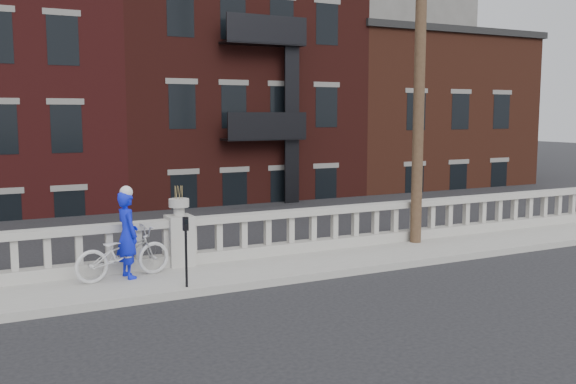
# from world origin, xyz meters

# --- Properties ---
(ground) EXTENTS (120.00, 120.00, 0.00)m
(ground) POSITION_xyz_m (0.00, 0.00, 0.00)
(ground) COLOR black
(ground) RESTS_ON ground
(sidewalk) EXTENTS (32.00, 2.20, 0.15)m
(sidewalk) POSITION_xyz_m (0.00, 3.00, 0.07)
(sidewalk) COLOR gray
(sidewalk) RESTS_ON ground
(balustrade) EXTENTS (28.00, 0.34, 1.03)m
(balustrade) POSITION_xyz_m (0.00, 3.95, 0.64)
(balustrade) COLOR gray
(balustrade) RESTS_ON sidewalk
(planter_pedestal) EXTENTS (0.55, 0.55, 1.76)m
(planter_pedestal) POSITION_xyz_m (0.00, 3.95, 0.83)
(planter_pedestal) COLOR gray
(planter_pedestal) RESTS_ON sidewalk
(lower_level) EXTENTS (80.00, 44.00, 20.80)m
(lower_level) POSITION_xyz_m (0.56, 23.04, 2.63)
(lower_level) COLOR #605E59
(lower_level) RESTS_ON ground
(utility_pole) EXTENTS (1.60, 0.28, 10.00)m
(utility_pole) POSITION_xyz_m (6.20, 3.60, 5.24)
(utility_pole) COLOR #422D1E
(utility_pole) RESTS_ON sidewalk
(parking_meter_d) EXTENTS (0.10, 0.09, 1.36)m
(parking_meter_d) POSITION_xyz_m (-0.44, 2.15, 1.00)
(parking_meter_d) COLOR black
(parking_meter_d) RESTS_ON sidewalk
(bicycle) EXTENTS (2.08, 1.03, 1.04)m
(bicycle) POSITION_xyz_m (-1.37, 3.35, 0.67)
(bicycle) COLOR silver
(bicycle) RESTS_ON sidewalk
(cyclist) EXTENTS (0.51, 0.70, 1.77)m
(cyclist) POSITION_xyz_m (-1.26, 3.38, 1.03)
(cyclist) COLOR #0E1BD5
(cyclist) RESTS_ON sidewalk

